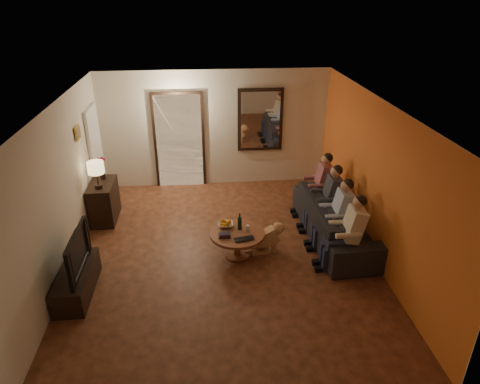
{
  "coord_description": "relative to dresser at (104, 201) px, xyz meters",
  "views": [
    {
      "loc": [
        -0.31,
        -6.12,
        4.19
      ],
      "look_at": [
        0.3,
        0.3,
        1.05
      ],
      "focal_mm": 32.0,
      "sensor_mm": 36.0,
      "label": 1
    }
  ],
  "objects": [
    {
      "name": "ceiling",
      "position": [
        2.25,
        -1.5,
        2.22
      ],
      "size": [
        5.0,
        6.0,
        0.01
      ],
      "primitive_type": "cube",
      "color": "white",
      "rests_on": "back_wall"
    },
    {
      "name": "wine_glass",
      "position": [
        2.65,
        -1.46,
        0.12
      ],
      "size": [
        0.06,
        0.06,
        0.1
      ],
      "primitive_type": "cylinder",
      "color": "silver",
      "rests_on": "coffee_table"
    },
    {
      "name": "sofa",
      "position": [
        4.31,
        -1.1,
        -0.02
      ],
      "size": [
        2.54,
        1.08,
        0.73
      ],
      "primitive_type": "imported",
      "rotation": [
        0.0,
        0.0,
        1.61
      ],
      "color": "black",
      "rests_on": "floor"
    },
    {
      "name": "bowl",
      "position": [
        2.29,
        -1.29,
        0.1
      ],
      "size": [
        0.26,
        0.26,
        0.06
      ],
      "primitive_type": "imported",
      "color": "white",
      "rests_on": "coffee_table"
    },
    {
      "name": "tv_stand",
      "position": [
        0.0,
        -2.26,
        -0.18
      ],
      "size": [
        0.45,
        1.2,
        0.4
      ],
      "primitive_type": "cube",
      "color": "black",
      "rests_on": "floor"
    },
    {
      "name": "mirror_frame",
      "position": [
        3.25,
        1.46,
        1.12
      ],
      "size": [
        1.0,
        0.05,
        1.4
      ],
      "primitive_type": "cube",
      "color": "black",
      "rests_on": "back_wall"
    },
    {
      "name": "person_a",
      "position": [
        4.21,
        -2.0,
        0.22
      ],
      "size": [
        0.6,
        0.4,
        1.2
      ],
      "primitive_type": null,
      "color": "tan",
      "rests_on": "sofa"
    },
    {
      "name": "back_wall",
      "position": [
        2.25,
        1.5,
        0.92
      ],
      "size": [
        5.0,
        0.02,
        2.6
      ],
      "primitive_type": "cube",
      "color": "beige",
      "rests_on": "floor"
    },
    {
      "name": "wine_bottle",
      "position": [
        2.52,
        -1.41,
        0.22
      ],
      "size": [
        0.07,
        0.07,
        0.31
      ],
      "primitive_type": null,
      "color": "black",
      "rests_on": "coffee_table"
    },
    {
      "name": "person_d",
      "position": [
        4.21,
        -0.2,
        0.22
      ],
      "size": [
        0.6,
        0.4,
        1.2
      ],
      "primitive_type": null,
      "color": "tan",
      "rests_on": "sofa"
    },
    {
      "name": "table_lamp",
      "position": [
        0.0,
        -0.22,
        0.65
      ],
      "size": [
        0.3,
        0.3,
        0.54
      ],
      "primitive_type": null,
      "color": "beige",
      "rests_on": "dresser"
    },
    {
      "name": "person_b",
      "position": [
        4.21,
        -1.4,
        0.22
      ],
      "size": [
        0.6,
        0.4,
        1.2
      ],
      "primitive_type": null,
      "color": "tan",
      "rests_on": "sofa"
    },
    {
      "name": "orange_accent",
      "position": [
        4.74,
        -1.5,
        0.92
      ],
      "size": [
        0.01,
        6.0,
        2.6
      ],
      "primitive_type": "cube",
      "color": "orange",
      "rests_on": "right_wall"
    },
    {
      "name": "framed_art",
      "position": [
        -0.22,
        -0.2,
        1.47
      ],
      "size": [
        0.03,
        0.28,
        0.24
      ],
      "primitive_type": "cube",
      "color": "#B28C33",
      "rests_on": "left_wall"
    },
    {
      "name": "door_trim",
      "position": [
        1.45,
        1.47,
        0.67
      ],
      "size": [
        1.12,
        0.04,
        2.22
      ],
      "primitive_type": "cube",
      "color": "black",
      "rests_on": "floor"
    },
    {
      "name": "floor",
      "position": [
        2.25,
        -1.5,
        -0.38
      ],
      "size": [
        5.0,
        6.0,
        0.01
      ],
      "primitive_type": "cube",
      "color": "#3D1D10",
      "rests_on": "ground"
    },
    {
      "name": "kitchen_doorway",
      "position": [
        1.45,
        1.48,
        0.67
      ],
      "size": [
        1.0,
        0.06,
        2.1
      ],
      "primitive_type": "cube",
      "color": "#FFE0A5",
      "rests_on": "floor"
    },
    {
      "name": "oranges",
      "position": [
        2.29,
        -1.29,
        0.17
      ],
      "size": [
        0.2,
        0.2,
        0.08
      ],
      "primitive_type": null,
      "color": "orange",
      "rests_on": "bowl"
    },
    {
      "name": "flower_vase",
      "position": [
        0.0,
        0.22,
        0.6
      ],
      "size": [
        0.14,
        0.14,
        0.44
      ],
      "primitive_type": null,
      "color": "#AD122D",
      "rests_on": "dresser"
    },
    {
      "name": "right_wall",
      "position": [
        4.75,
        -1.5,
        0.92
      ],
      "size": [
        0.02,
        6.0,
        2.6
      ],
      "primitive_type": "cube",
      "color": "beige",
      "rests_on": "floor"
    },
    {
      "name": "laptop",
      "position": [
        2.57,
        -1.79,
        0.08
      ],
      "size": [
        0.36,
        0.27,
        0.03
      ],
      "primitive_type": "imported",
      "rotation": [
        0.0,
        0.0,
        0.2
      ],
      "color": "black",
      "rests_on": "coffee_table"
    },
    {
      "name": "left_wall",
      "position": [
        -0.25,
        -1.5,
        0.92
      ],
      "size": [
        0.02,
        6.0,
        2.6
      ],
      "primitive_type": "cube",
      "color": "beige",
      "rests_on": "floor"
    },
    {
      "name": "person_c",
      "position": [
        4.21,
        -0.8,
        0.22
      ],
      "size": [
        0.6,
        0.4,
        1.2
      ],
      "primitive_type": null,
      "color": "tan",
      "rests_on": "sofa"
    },
    {
      "name": "mirror_glass",
      "position": [
        3.25,
        1.43,
        1.12
      ],
      "size": [
        0.86,
        0.02,
        1.26
      ],
      "primitive_type": "cube",
      "color": "white",
      "rests_on": "back_wall"
    },
    {
      "name": "book_stack",
      "position": [
        2.25,
        -1.61,
        0.1
      ],
      "size": [
        0.2,
        0.15,
        0.07
      ],
      "primitive_type": null,
      "color": "black",
      "rests_on": "coffee_table"
    },
    {
      "name": "dresser",
      "position": [
        0.0,
        0.0,
        0.0
      ],
      "size": [
        0.45,
        0.87,
        0.77
      ],
      "primitive_type": "cube",
      "color": "black",
      "rests_on": "floor"
    },
    {
      "name": "front_wall",
      "position": [
        2.25,
        -4.5,
        0.92
      ],
      "size": [
        5.0,
        0.02,
        2.6
      ],
      "primitive_type": "cube",
      "color": "beige",
      "rests_on": "floor"
    },
    {
      "name": "white_door",
      "position": [
        -0.21,
        0.8,
        0.64
      ],
      "size": [
        0.06,
        0.85,
        2.04
      ],
      "primitive_type": "cube",
      "color": "white",
      "rests_on": "floor"
    },
    {
      "name": "dog",
      "position": [
        2.97,
        -1.44,
        -0.1
      ],
      "size": [
        0.59,
        0.32,
        0.56
      ],
      "primitive_type": null,
      "rotation": [
        0.0,
        0.0,
        0.15
      ],
      "color": "tan",
      "rests_on": "floor"
    },
    {
      "name": "art_canvas",
      "position": [
        -0.21,
        -0.2,
        1.47
      ],
      "size": [
        0.01,
        0.22,
        0.18
      ],
      "primitive_type": "cube",
      "color": "brown",
      "rests_on": "left_wall"
    },
    {
      "name": "fridge_glimpse",
      "position": [
        1.7,
        1.49,
        0.52
      ],
      "size": [
        0.45,
        0.03,
        1.7
      ],
      "primitive_type": "cube",
      "color": "silver",
      "rests_on": "floor"
    },
    {
      "name": "coffee_table",
      "position": [
        2.47,
        -1.51,
        -0.16
      ],
      "size": [
        1.16,
        1.16,
        0.45
      ],
      "primitive_type": "cylinder",
      "rotation": [
        0.0,
        0.0,
        -0.32
      ],
      "color": "brown",
      "rests_on": "floor"
    },
    {
      "name": "tv",
      "position": [
        0.0,
        -2.26,
        0.33
      ],
      "size": [
        1.07,
        0.14,
        0.62
      ],
      "primitive_type": "imported",
      "rotation": [
        0.0,
        0.0,
        1.57
      ],
      "color": "black",
      "rests_on": "tv_stand"
    }
  ]
}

